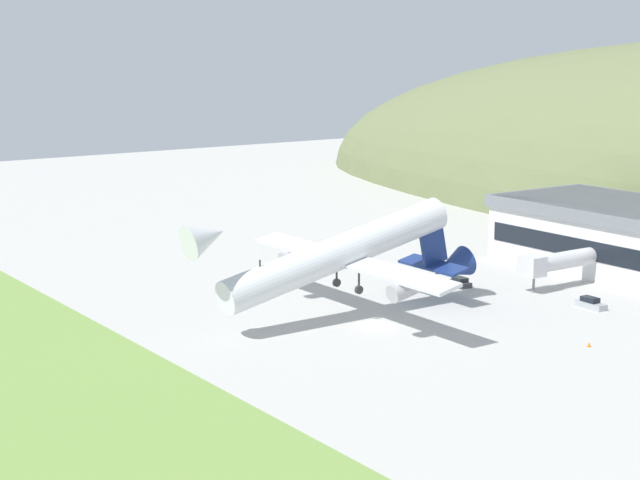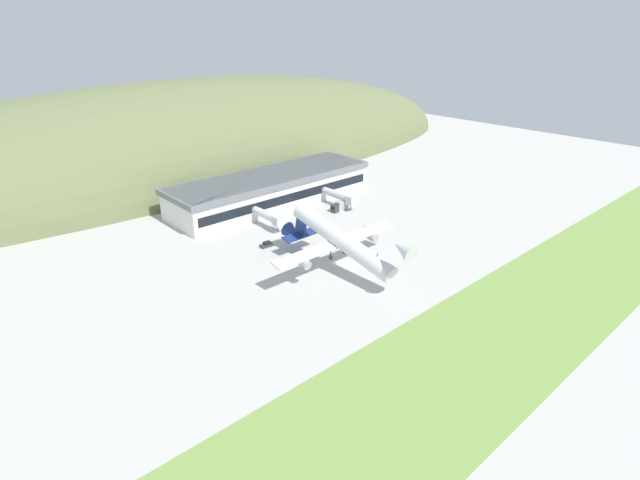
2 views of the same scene
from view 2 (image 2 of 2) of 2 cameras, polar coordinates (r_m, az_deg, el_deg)
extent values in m
plane|color=#B7B5AF|center=(134.20, 3.49, -2.65)|extent=(412.33, 412.33, 0.00)
cube|color=#759947|center=(112.21, 19.91, -9.92)|extent=(371.10, 31.25, 0.08)
ellipsoid|color=#667047|center=(227.14, -15.27, 7.72)|extent=(330.37, 87.63, 75.55)
cube|color=silver|center=(177.62, -5.54, 5.86)|extent=(73.70, 21.66, 10.62)
cube|color=slate|center=(176.34, -5.59, 7.20)|extent=(74.90, 22.86, 1.91)
cube|color=black|center=(169.59, -3.31, 4.87)|extent=(70.75, 0.16, 2.97)
cylinder|color=silver|center=(156.71, -6.15, 2.84)|extent=(2.60, 12.43, 2.60)
cube|color=silver|center=(152.04, -4.75, 2.23)|extent=(3.38, 2.86, 2.86)
cylinder|color=slate|center=(153.15, -4.84, 1.58)|extent=(0.36, 0.36, 4.00)
cylinder|color=silver|center=(174.46, 2.03, 5.17)|extent=(2.60, 13.90, 2.60)
cube|color=silver|center=(169.82, 3.66, 4.61)|extent=(3.38, 2.86, 2.86)
cylinder|color=slate|center=(170.81, 3.52, 4.01)|extent=(0.36, 0.36, 4.00)
cylinder|color=silver|center=(125.68, 2.59, -0.07)|extent=(4.45, 34.41, 11.65)
cone|color=silver|center=(112.44, 9.47, -1.04)|extent=(4.36, 5.71, 5.31)
cone|color=navy|center=(140.77, -3.03, 0.73)|extent=(4.36, 6.58, 5.50)
cube|color=navy|center=(136.63, -2.14, 1.98)|extent=(0.50, 5.44, 7.83)
cube|color=navy|center=(138.16, -2.18, 0.61)|extent=(11.57, 3.12, 1.02)
cube|color=silver|center=(127.24, 2.05, -0.31)|extent=(40.04, 3.61, 1.21)
cylinder|color=#9E9EA3|center=(120.20, -1.91, -2.58)|extent=(2.30, 4.01, 3.02)
cylinder|color=#9E9EA3|center=(135.45, 5.86, 0.46)|extent=(2.30, 4.01, 3.02)
cylinder|color=#2D2D2D|center=(126.67, 1.24, -1.58)|extent=(0.28, 0.28, 2.20)
cylinder|color=#2D2D2D|center=(127.14, 1.23, -2.02)|extent=(0.45, 1.10, 1.10)
cylinder|color=#2D2D2D|center=(129.77, 2.81, -0.95)|extent=(0.28, 0.28, 2.20)
cylinder|color=#2D2D2D|center=(130.23, 2.80, -1.39)|extent=(0.45, 1.10, 1.10)
cylinder|color=#2D2D2D|center=(118.62, 6.55, -1.96)|extent=(0.22, 0.22, 1.98)
cylinder|color=#2D2D2D|center=(119.05, 6.53, -2.39)|extent=(0.30, 0.82, 0.82)
cube|color=#333338|center=(144.30, -6.11, -0.60)|extent=(4.01, 2.12, 0.78)
cube|color=black|center=(144.10, -6.06, -0.33)|extent=(2.24, 1.72, 0.64)
cube|color=#999EA3|center=(159.89, -1.69, 2.03)|extent=(4.59, 1.86, 0.83)
cube|color=black|center=(159.48, -1.76, 2.26)|extent=(2.55, 1.51, 0.68)
cube|color=#333338|center=(169.28, 1.70, 3.61)|extent=(2.06, 2.27, 2.58)
cube|color=black|center=(168.44, 1.45, 3.68)|extent=(0.09, 1.93, 1.14)
cube|color=#999EA3|center=(171.28, 2.48, 3.97)|extent=(4.36, 2.28, 3.27)
cube|color=orange|center=(158.27, 5.08, 1.55)|extent=(0.52, 0.52, 0.03)
cone|color=orange|center=(158.16, 5.09, 1.65)|extent=(0.40, 0.40, 0.55)
camera|label=1|loc=(191.65, 47.54, 9.29)|focal=60.00mm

